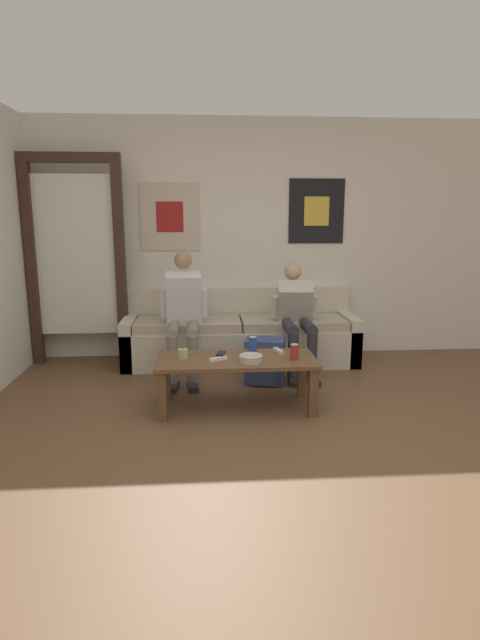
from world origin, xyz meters
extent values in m
plane|color=brown|center=(0.00, 0.00, 0.00)|extent=(18.00, 18.00, 0.00)
cube|color=silver|center=(0.00, 2.57, 1.27)|extent=(10.00, 0.05, 2.55)
cube|color=beige|center=(-0.82, 2.53, 1.52)|extent=(0.63, 0.01, 0.71)
cube|color=maroon|center=(-0.82, 2.53, 1.52)|extent=(0.29, 0.01, 0.32)
cube|color=black|center=(0.76, 2.53, 1.58)|extent=(0.60, 0.01, 0.69)
cube|color=gold|center=(0.76, 2.53, 1.58)|extent=(0.27, 0.01, 0.31)
cube|color=#382319|center=(-2.23, 2.34, 1.02)|extent=(0.10, 0.10, 2.05)
cube|color=#382319|center=(-1.33, 2.34, 1.02)|extent=(0.10, 0.10, 2.05)
cube|color=#382319|center=(-1.78, 2.34, 2.10)|extent=(1.00, 0.10, 0.10)
cube|color=silver|center=(-1.78, 2.36, 1.13)|extent=(0.82, 0.02, 1.64)
cube|color=beige|center=(-0.09, 2.48, 0.38)|extent=(2.43, 0.13, 0.77)
cube|color=beige|center=(-0.09, 2.13, 0.19)|extent=(2.43, 0.56, 0.38)
cube|color=beige|center=(-1.25, 2.13, 0.25)|extent=(0.12, 0.56, 0.50)
cube|color=beige|center=(1.06, 2.13, 0.25)|extent=(0.12, 0.56, 0.50)
cube|color=#B2A38E|center=(-0.64, 2.13, 0.43)|extent=(1.08, 0.52, 0.10)
cube|color=#B2A38E|center=(0.46, 2.13, 0.43)|extent=(1.08, 0.52, 0.10)
cube|color=brown|center=(-0.22, 0.92, 0.40)|extent=(1.27, 0.55, 0.03)
cube|color=brown|center=(-0.80, 1.14, 0.19)|extent=(0.07, 0.07, 0.39)
cube|color=brown|center=(0.37, 1.14, 0.19)|extent=(0.07, 0.07, 0.39)
cube|color=brown|center=(-0.80, 0.70, 0.19)|extent=(0.07, 0.07, 0.39)
cube|color=brown|center=(0.37, 0.70, 0.19)|extent=(0.07, 0.07, 0.39)
cylinder|color=gray|center=(-0.76, 1.68, 0.48)|extent=(0.11, 0.46, 0.11)
cylinder|color=gray|center=(-0.76, 1.45, 0.25)|extent=(0.10, 0.10, 0.46)
cube|color=#232328|center=(-0.76, 1.38, 0.03)|extent=(0.11, 0.25, 0.05)
cylinder|color=gray|center=(-0.58, 1.68, 0.48)|extent=(0.11, 0.46, 0.11)
cylinder|color=gray|center=(-0.58, 1.45, 0.25)|extent=(0.10, 0.10, 0.46)
cube|color=#232328|center=(-0.58, 1.38, 0.03)|extent=(0.11, 0.25, 0.05)
cube|color=silver|center=(-0.67, 1.96, 0.73)|extent=(0.36, 0.34, 0.54)
sphere|color=#9E7556|center=(-0.67, 2.04, 1.11)|extent=(0.18, 0.18, 0.18)
cylinder|color=silver|center=(-0.87, 1.96, 0.69)|extent=(0.08, 0.11, 0.29)
cylinder|color=silver|center=(-0.48, 1.96, 0.69)|extent=(0.08, 0.11, 0.29)
cylinder|color=#2D2D33|center=(0.35, 1.72, 0.48)|extent=(0.11, 0.38, 0.11)
cylinder|color=#2D2D33|center=(0.35, 1.54, 0.25)|extent=(0.10, 0.10, 0.46)
cube|color=#232328|center=(0.35, 1.47, 0.03)|extent=(0.11, 0.25, 0.05)
cylinder|color=#2D2D33|center=(0.53, 1.72, 0.48)|extent=(0.11, 0.38, 0.11)
cylinder|color=#2D2D33|center=(0.53, 1.54, 0.25)|extent=(0.10, 0.10, 0.46)
cube|color=#232328|center=(0.53, 1.47, 0.03)|extent=(0.11, 0.25, 0.05)
cube|color=beige|center=(0.44, 2.00, 0.67)|extent=(0.37, 0.41, 0.47)
sphere|color=tan|center=(0.44, 2.14, 0.97)|extent=(0.18, 0.18, 0.18)
cylinder|color=beige|center=(0.25, 2.02, 0.63)|extent=(0.08, 0.13, 0.24)
cylinder|color=beige|center=(0.64, 2.02, 0.63)|extent=(0.08, 0.13, 0.24)
cube|color=navy|center=(0.09, 1.52, 0.21)|extent=(0.40, 0.32, 0.42)
cube|color=navy|center=(0.06, 1.41, 0.12)|extent=(0.26, 0.14, 0.19)
cylinder|color=#B7B2A8|center=(-0.11, 0.81, 0.45)|extent=(0.18, 0.18, 0.06)
torus|color=#B7B2A8|center=(-0.11, 0.81, 0.47)|extent=(0.19, 0.19, 0.02)
cylinder|color=tan|center=(-0.64, 0.94, 0.46)|extent=(0.08, 0.08, 0.08)
cylinder|color=black|center=(-0.64, 0.94, 0.50)|extent=(0.00, 0.00, 0.01)
cylinder|color=#28479E|center=(-0.06, 1.12, 0.48)|extent=(0.07, 0.07, 0.12)
cylinder|color=silver|center=(-0.06, 1.12, 0.54)|extent=(0.06, 0.06, 0.00)
cylinder|color=maroon|center=(0.24, 0.86, 0.48)|extent=(0.07, 0.07, 0.12)
cylinder|color=silver|center=(0.24, 0.86, 0.54)|extent=(0.06, 0.06, 0.00)
cube|color=white|center=(0.15, 1.08, 0.43)|extent=(0.07, 0.15, 0.02)
cylinder|color=#333842|center=(0.14, 1.12, 0.44)|extent=(0.01, 0.01, 0.00)
cube|color=white|center=(-0.36, 0.87, 0.43)|extent=(0.15, 0.09, 0.02)
cylinder|color=#333842|center=(-0.33, 0.89, 0.44)|extent=(0.01, 0.01, 0.00)
cube|color=black|center=(-0.34, 1.05, 0.42)|extent=(0.09, 0.15, 0.01)
cube|color=black|center=(-0.34, 1.05, 0.43)|extent=(0.08, 0.13, 0.00)
camera|label=1|loc=(-0.46, -2.92, 1.55)|focal=28.00mm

